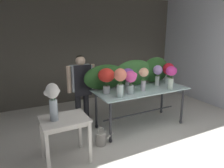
{
  "coord_description": "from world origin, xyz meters",
  "views": [
    {
      "loc": [
        -2.16,
        -1.86,
        2.08
      ],
      "look_at": [
        -0.57,
        1.25,
        1.12
      ],
      "focal_mm": 33.42,
      "sensor_mm": 36.0,
      "label": 1
    }
  ],
  "objects_px": {
    "florist": "(81,84)",
    "vase_coral_peonies": "(120,80)",
    "vase_lilac_freesia": "(158,73)",
    "vase_magenta_tulips": "(171,75)",
    "vase_fuchsia_roses": "(131,80)",
    "vase_crimson_anemones": "(169,71)",
    "display_table_glass": "(141,95)",
    "vase_violet_hydrangea": "(128,75)",
    "vase_white_roses_tall": "(53,99)",
    "vase_peach_ranunculus": "(144,76)",
    "side_table_white": "(64,124)",
    "vase_scarlet_carnations": "(106,77)",
    "watering_can": "(101,138)"
  },
  "relations": [
    {
      "from": "side_table_white",
      "to": "vase_peach_ranunculus",
      "type": "bearing_deg",
      "value": 11.71
    },
    {
      "from": "vase_peach_ranunculus",
      "to": "vase_magenta_tulips",
      "type": "relative_size",
      "value": 0.98
    },
    {
      "from": "vase_scarlet_carnations",
      "to": "vase_magenta_tulips",
      "type": "bearing_deg",
      "value": -14.89
    },
    {
      "from": "vase_fuchsia_roses",
      "to": "florist",
      "type": "bearing_deg",
      "value": 134.23
    },
    {
      "from": "vase_lilac_freesia",
      "to": "vase_crimson_anemones",
      "type": "xyz_separation_m",
      "value": [
        0.34,
        0.03,
        0.0
      ]
    },
    {
      "from": "vase_violet_hydrangea",
      "to": "vase_crimson_anemones",
      "type": "bearing_deg",
      "value": 0.58
    },
    {
      "from": "vase_coral_peonies",
      "to": "vase_white_roses_tall",
      "type": "distance_m",
      "value": 1.28
    },
    {
      "from": "vase_lilac_freesia",
      "to": "vase_crimson_anemones",
      "type": "height_order",
      "value": "vase_crimson_anemones"
    },
    {
      "from": "florist",
      "to": "vase_coral_peonies",
      "type": "height_order",
      "value": "florist"
    },
    {
      "from": "vase_lilac_freesia",
      "to": "vase_magenta_tulips",
      "type": "height_order",
      "value": "vase_magenta_tulips"
    },
    {
      "from": "vase_magenta_tulips",
      "to": "side_table_white",
      "type": "bearing_deg",
      "value": -175.31
    },
    {
      "from": "vase_magenta_tulips",
      "to": "watering_can",
      "type": "height_order",
      "value": "vase_magenta_tulips"
    },
    {
      "from": "side_table_white",
      "to": "vase_fuchsia_roses",
      "type": "height_order",
      "value": "vase_fuchsia_roses"
    },
    {
      "from": "vase_fuchsia_roses",
      "to": "vase_crimson_anemones",
      "type": "bearing_deg",
      "value": 12.54
    },
    {
      "from": "vase_scarlet_carnations",
      "to": "vase_violet_hydrangea",
      "type": "bearing_deg",
      "value": 3.41
    },
    {
      "from": "vase_peach_ranunculus",
      "to": "watering_can",
      "type": "distance_m",
      "value": 1.46
    },
    {
      "from": "florist",
      "to": "vase_crimson_anemones",
      "type": "xyz_separation_m",
      "value": [
        1.91,
        -0.5,
        0.18
      ]
    },
    {
      "from": "vase_scarlet_carnations",
      "to": "vase_magenta_tulips",
      "type": "xyz_separation_m",
      "value": [
        1.3,
        -0.35,
        -0.03
      ]
    },
    {
      "from": "vase_scarlet_carnations",
      "to": "vase_fuchsia_roses",
      "type": "height_order",
      "value": "vase_scarlet_carnations"
    },
    {
      "from": "vase_peach_ranunculus",
      "to": "vase_violet_hydrangea",
      "type": "bearing_deg",
      "value": 139.2
    },
    {
      "from": "florist",
      "to": "vase_coral_peonies",
      "type": "xyz_separation_m",
      "value": [
        0.45,
        -0.84,
        0.22
      ]
    },
    {
      "from": "display_table_glass",
      "to": "vase_coral_peonies",
      "type": "xyz_separation_m",
      "value": [
        -0.64,
        -0.26,
        0.46
      ]
    },
    {
      "from": "vase_crimson_anemones",
      "to": "side_table_white",
      "type": "bearing_deg",
      "value": -167.37
    },
    {
      "from": "vase_crimson_anemones",
      "to": "vase_coral_peonies",
      "type": "bearing_deg",
      "value": -166.5
    },
    {
      "from": "vase_peach_ranunculus",
      "to": "vase_fuchsia_roses",
      "type": "bearing_deg",
      "value": -172.64
    },
    {
      "from": "vase_crimson_anemones",
      "to": "vase_white_roses_tall",
      "type": "relative_size",
      "value": 0.82
    },
    {
      "from": "vase_violet_hydrangea",
      "to": "vase_fuchsia_roses",
      "type": "xyz_separation_m",
      "value": [
        -0.09,
        -0.25,
        -0.03
      ]
    },
    {
      "from": "vase_coral_peonies",
      "to": "vase_crimson_anemones",
      "type": "xyz_separation_m",
      "value": [
        1.45,
        0.35,
        -0.04
      ]
    },
    {
      "from": "florist",
      "to": "vase_violet_hydrangea",
      "type": "xyz_separation_m",
      "value": [
        0.82,
        -0.51,
        0.19
      ]
    },
    {
      "from": "display_table_glass",
      "to": "vase_lilac_freesia",
      "type": "distance_m",
      "value": 0.63
    },
    {
      "from": "florist",
      "to": "vase_peach_ranunculus",
      "type": "relative_size",
      "value": 3.22
    },
    {
      "from": "display_table_glass",
      "to": "florist",
      "type": "height_order",
      "value": "florist"
    },
    {
      "from": "vase_magenta_tulips",
      "to": "display_table_glass",
      "type": "bearing_deg",
      "value": 150.55
    },
    {
      "from": "vase_coral_peonies",
      "to": "vase_fuchsia_roses",
      "type": "bearing_deg",
      "value": 17.41
    },
    {
      "from": "vase_scarlet_carnations",
      "to": "vase_fuchsia_roses",
      "type": "relative_size",
      "value": 1.1
    },
    {
      "from": "vase_white_roses_tall",
      "to": "vase_magenta_tulips",
      "type": "bearing_deg",
      "value": 4.39
    },
    {
      "from": "display_table_glass",
      "to": "vase_magenta_tulips",
      "type": "distance_m",
      "value": 0.75
    },
    {
      "from": "florist",
      "to": "vase_coral_peonies",
      "type": "bearing_deg",
      "value": -61.73
    },
    {
      "from": "vase_magenta_tulips",
      "to": "vase_crimson_anemones",
      "type": "distance_m",
      "value": 0.48
    },
    {
      "from": "vase_peach_ranunculus",
      "to": "vase_magenta_tulips",
      "type": "distance_m",
      "value": 0.59
    },
    {
      "from": "vase_violet_hydrangea",
      "to": "display_table_glass",
      "type": "bearing_deg",
      "value": -15.71
    },
    {
      "from": "vase_coral_peonies",
      "to": "florist",
      "type": "bearing_deg",
      "value": 118.27
    },
    {
      "from": "side_table_white",
      "to": "vase_scarlet_carnations",
      "type": "bearing_deg",
      "value": 28.51
    },
    {
      "from": "display_table_glass",
      "to": "vase_lilac_freesia",
      "type": "height_order",
      "value": "vase_lilac_freesia"
    },
    {
      "from": "vase_coral_peonies",
      "to": "vase_magenta_tulips",
      "type": "height_order",
      "value": "vase_coral_peonies"
    },
    {
      "from": "vase_peach_ranunculus",
      "to": "vase_magenta_tulips",
      "type": "xyz_separation_m",
      "value": [
        0.56,
        -0.17,
        -0.0
      ]
    },
    {
      "from": "vase_violet_hydrangea",
      "to": "vase_coral_peonies",
      "type": "bearing_deg",
      "value": -137.51
    },
    {
      "from": "vase_fuchsia_roses",
      "to": "vase_white_roses_tall",
      "type": "relative_size",
      "value": 0.78
    },
    {
      "from": "vase_crimson_anemones",
      "to": "vase_violet_hydrangea",
      "type": "bearing_deg",
      "value": -179.42
    },
    {
      "from": "vase_fuchsia_roses",
      "to": "vase_white_roses_tall",
      "type": "distance_m",
      "value": 1.57
    }
  ]
}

